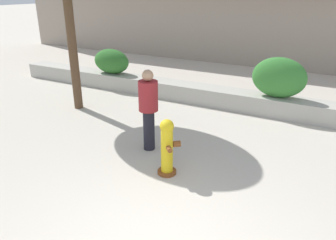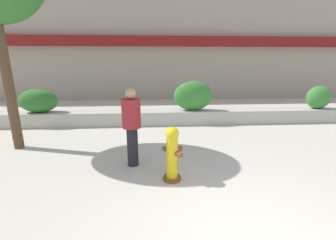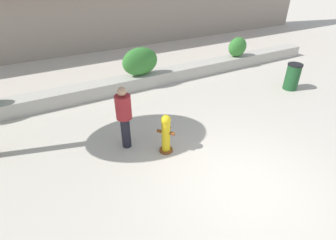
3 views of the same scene
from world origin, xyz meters
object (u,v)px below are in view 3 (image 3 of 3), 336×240
(trash_bin, at_px, (292,77))
(pedestrian, at_px, (124,114))
(hedge_bush_2, at_px, (237,47))
(hedge_bush_1, at_px, (140,62))
(fire_hydrant, at_px, (166,133))

(trash_bin, bearing_deg, pedestrian, -176.63)
(hedge_bush_2, distance_m, trash_bin, 3.01)
(hedge_bush_1, distance_m, fire_hydrant, 4.26)
(hedge_bush_1, xyz_separation_m, hedge_bush_2, (4.82, 0.00, -0.10))
(fire_hydrant, bearing_deg, pedestrian, 139.47)
(hedge_bush_1, xyz_separation_m, trash_bin, (4.99, -2.98, -0.53))
(hedge_bush_1, distance_m, trash_bin, 5.83)
(hedge_bush_1, xyz_separation_m, pedestrian, (-1.93, -3.38, -0.05))
(hedge_bush_1, xyz_separation_m, fire_hydrant, (-1.11, -4.08, -0.48))
(fire_hydrant, bearing_deg, hedge_bush_1, 74.78)
(hedge_bush_2, height_order, trash_bin, hedge_bush_2)
(hedge_bush_1, relative_size, hedge_bush_2, 1.52)
(pedestrian, bearing_deg, hedge_bush_1, 60.30)
(pedestrian, height_order, trash_bin, pedestrian)
(hedge_bush_1, height_order, fire_hydrant, hedge_bush_1)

